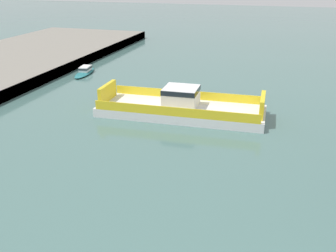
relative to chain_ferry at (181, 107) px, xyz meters
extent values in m
cube|color=silver|center=(0.00, 0.00, -0.55)|extent=(20.93, 7.72, 1.10)
cube|color=yellow|center=(-0.11, 3.47, 0.55)|extent=(19.88, 0.75, 1.10)
cube|color=yellow|center=(0.11, -3.47, 0.55)|extent=(19.88, 0.75, 1.10)
cube|color=silver|center=(0.00, 0.00, 1.27)|extent=(4.26, 4.02, 2.53)
cube|color=black|center=(0.00, 0.00, 2.18)|extent=(4.30, 4.06, 0.60)
cube|color=yellow|center=(9.85, 0.31, 1.10)|extent=(0.66, 4.96, 2.20)
cube|color=yellow|center=(-9.85, -0.31, 1.10)|extent=(0.66, 4.96, 2.20)
ellipsoid|color=#237075|center=(-21.57, 15.23, -0.88)|extent=(3.33, 7.99, 0.44)
cube|color=silver|center=(-21.65, 15.80, -0.25)|extent=(1.93, 2.91, 0.81)
cube|color=black|center=(-21.65, 15.80, -0.15)|extent=(1.99, 2.99, 0.24)
camera|label=1|loc=(11.84, -44.93, 16.02)|focal=41.97mm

